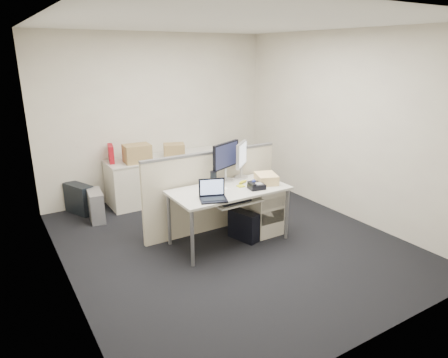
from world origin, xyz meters
TOP-DOWN VIEW (x-y plane):
  - floor at (0.00, 0.00)m, footprint 4.00×4.50m
  - ceiling at (0.00, 0.00)m, footprint 4.00×4.50m
  - wall_back at (0.00, 2.25)m, footprint 4.00×0.02m
  - wall_front at (0.00, -2.25)m, footprint 4.00×0.02m
  - wall_left at (-2.00, 0.00)m, footprint 0.02×4.50m
  - wall_right at (2.00, 0.00)m, footprint 0.02×4.50m
  - desk at (0.00, 0.00)m, footprint 1.50×0.75m
  - keyboard_tray at (0.00, -0.18)m, footprint 0.62×0.32m
  - drawer_pedestal at (0.55, 0.05)m, footprint 0.40×0.55m
  - cubicle_partition at (0.00, 0.45)m, footprint 2.00×0.06m
  - back_counter at (0.00, 1.93)m, footprint 2.00×0.60m
  - monitor_main at (0.15, 0.32)m, footprint 0.56×0.39m
  - monitor_small at (0.40, 0.32)m, footprint 0.43×0.41m
  - laptop at (-0.37, -0.25)m, footprint 0.37×0.33m
  - trackball at (0.35, -0.05)m, footprint 0.17×0.17m
  - desk_phone at (0.30, -0.18)m, footprint 0.22×0.19m
  - paper_stack at (-0.12, 0.12)m, footprint 0.25×0.30m
  - sticky_pad at (0.18, 0.00)m, footprint 0.09×0.09m
  - travel_mug at (-0.10, 0.22)m, footprint 0.09×0.09m
  - banana at (0.28, 0.10)m, footprint 0.17×0.09m
  - cellphone at (-0.15, 0.09)m, footprint 0.08×0.12m
  - manila_folders at (0.55, -0.05)m, footprint 0.35×0.39m
  - keyboard at (-0.05, -0.22)m, footprint 0.40×0.15m
  - pc_tower_desk at (0.20, -0.05)m, footprint 0.28×0.45m
  - pc_tower_spare_dark at (-1.45, 2.03)m, footprint 0.38×0.54m
  - pc_tower_spare_silver at (-1.30, 1.63)m, footprint 0.25×0.50m
  - cardboard_box_left at (-0.55, 1.81)m, footprint 0.42×0.32m
  - cardboard_box_right at (0.07, 1.81)m, footprint 0.40×0.36m
  - red_binder at (-0.90, 2.03)m, footprint 0.14×0.32m

SIDE VIEW (x-z plane):
  - floor at x=0.00m, z-range -0.01..0.00m
  - pc_tower_desk at x=0.20m, z-range 0.00..0.39m
  - pc_tower_spare_silver at x=-1.30m, z-range 0.00..0.45m
  - pc_tower_spare_dark at x=-1.45m, z-range 0.00..0.46m
  - drawer_pedestal at x=0.55m, z-range 0.00..0.65m
  - back_counter at x=0.00m, z-range 0.00..0.72m
  - cubicle_partition at x=0.00m, z-range 0.00..1.10m
  - keyboard_tray at x=0.00m, z-range 0.61..0.63m
  - keyboard at x=-0.05m, z-range 0.63..0.65m
  - desk at x=0.00m, z-range 0.30..1.03m
  - paper_stack at x=-0.12m, z-range 0.73..0.74m
  - sticky_pad at x=0.18m, z-range 0.73..0.74m
  - cellphone at x=-0.15m, z-range 0.73..0.75m
  - banana at x=0.28m, z-range 0.73..0.77m
  - trackball at x=0.35m, z-range 0.73..0.78m
  - desk_phone at x=0.30m, z-range 0.73..0.79m
  - manila_folders at x=0.55m, z-range 0.73..0.85m
  - travel_mug at x=-0.10m, z-range 0.73..0.91m
  - cardboard_box_right at x=0.07m, z-range 0.72..0.96m
  - laptop at x=-0.37m, z-range 0.73..0.96m
  - red_binder at x=-0.90m, z-range 0.72..1.01m
  - cardboard_box_left at x=-0.55m, z-range 0.72..1.02m
  - monitor_small at x=0.40m, z-range 0.73..1.22m
  - monitor_main at x=0.15m, z-range 0.73..1.26m
  - wall_back at x=0.00m, z-range 0.00..2.70m
  - wall_front at x=0.00m, z-range 0.00..2.70m
  - wall_left at x=-2.00m, z-range 0.00..2.70m
  - wall_right at x=2.00m, z-range 0.00..2.70m
  - ceiling at x=0.00m, z-range 2.70..2.71m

